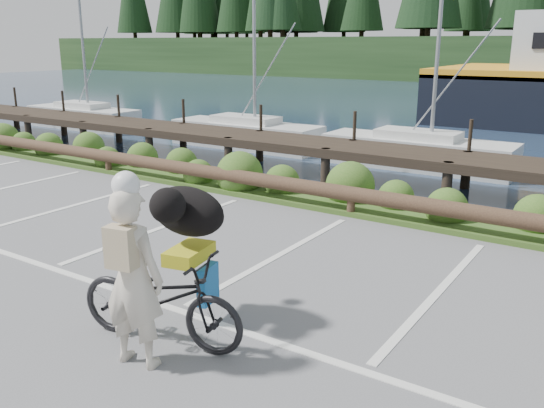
# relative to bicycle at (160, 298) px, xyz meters

# --- Properties ---
(ground) EXTENTS (72.00, 72.00, 0.00)m
(ground) POSITION_rel_bicycle_xyz_m (-0.39, 1.09, -0.54)
(ground) COLOR #5B5B5D
(vegetation_strip) EXTENTS (34.00, 1.60, 0.10)m
(vegetation_strip) POSITION_rel_bicycle_xyz_m (-0.39, 6.39, -0.49)
(vegetation_strip) COLOR #3D5B21
(vegetation_strip) RESTS_ON ground
(log_rail) EXTENTS (32.00, 0.30, 0.60)m
(log_rail) POSITION_rel_bicycle_xyz_m (-0.39, 5.69, -0.54)
(log_rail) COLOR #443021
(log_rail) RESTS_ON ground
(bicycle) EXTENTS (2.16, 1.10, 1.08)m
(bicycle) POSITION_rel_bicycle_xyz_m (0.00, 0.00, 0.00)
(bicycle) COLOR black
(bicycle) RESTS_ON ground
(cyclist) EXTENTS (0.79, 0.59, 1.94)m
(cyclist) POSITION_rel_bicycle_xyz_m (0.09, -0.47, 0.43)
(cyclist) COLOR beige
(cyclist) RESTS_ON ground
(dog) EXTENTS (0.70, 1.11, 0.60)m
(dog) POSITION_rel_bicycle_xyz_m (-0.13, 0.65, 0.84)
(dog) COLOR black
(dog) RESTS_ON bicycle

